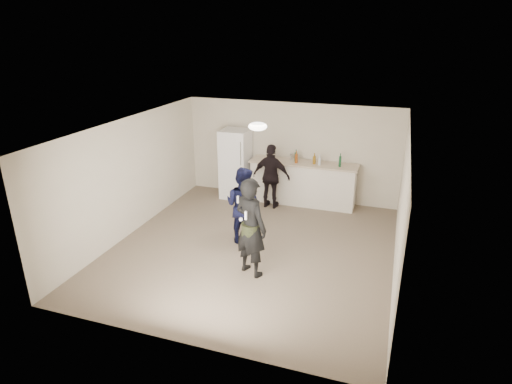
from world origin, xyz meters
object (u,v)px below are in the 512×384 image
(shaker, at_px, (291,157))
(man, at_px, (243,205))
(fridge, at_px, (236,164))
(counter, at_px, (303,184))
(spectator, at_px, (271,177))
(woman, at_px, (251,227))

(shaker, height_order, man, man)
(fridge, bearing_deg, shaker, 7.68)
(counter, bearing_deg, fridge, -177.75)
(shaker, height_order, spectator, spectator)
(woman, bearing_deg, spectator, -55.57)
(woman, distance_m, spectator, 3.14)
(fridge, bearing_deg, woman, -64.92)
(shaker, bearing_deg, fridge, -172.32)
(counter, bearing_deg, woman, -92.31)
(counter, xyz_separation_m, fridge, (-1.78, -0.07, 0.38))
(woman, bearing_deg, man, -39.01)
(fridge, height_order, man, fridge)
(man, xyz_separation_m, woman, (0.56, -1.13, 0.10))
(spectator, bearing_deg, fridge, -17.60)
(counter, relative_size, woman, 1.42)
(woman, relative_size, spectator, 1.14)
(counter, xyz_separation_m, shaker, (-0.35, 0.12, 0.65))
(fridge, height_order, woman, woman)
(counter, bearing_deg, shaker, 160.58)
(counter, height_order, woman, woman)
(shaker, bearing_deg, man, -97.88)
(counter, height_order, man, man)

